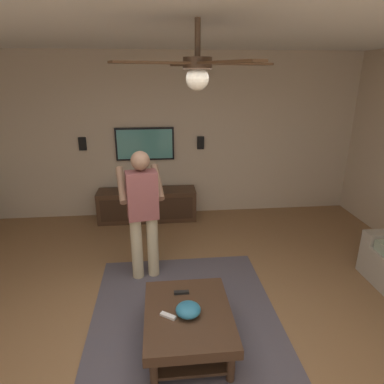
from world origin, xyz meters
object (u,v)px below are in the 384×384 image
at_px(tv, 145,144).
at_px(ceiling_fan, 199,68).
at_px(vase_round, 132,184).
at_px(wall_speaker_left, 201,143).
at_px(coffee_table, 188,321).
at_px(bowl, 188,310).
at_px(remote_black, 181,292).
at_px(remote_white, 168,316).
at_px(wall_speaker_right, 82,144).
at_px(media_console, 147,205).
at_px(person_standing, 143,209).

bearing_deg(tv, ceiling_fan, 9.06).
bearing_deg(vase_round, wall_speaker_left, -80.57).
height_order(coffee_table, tv, tv).
distance_m(bowl, remote_black, 0.31).
bearing_deg(tv, vase_round, -52.69).
height_order(bowl, wall_speaker_left, wall_speaker_left).
height_order(tv, wall_speaker_left, tv).
distance_m(bowl, ceiling_fan, 2.05).
relative_size(remote_white, remote_black, 1.00).
xyz_separation_m(bowl, wall_speaker_right, (3.29, 1.51, 0.89)).
bearing_deg(wall_speaker_right, coffee_table, -155.11).
bearing_deg(bowl, ceiling_fan, -119.53).
relative_size(media_console, tv, 1.69).
height_order(tv, bowl, tv).
bearing_deg(person_standing, remote_white, -179.08).
bearing_deg(remote_black, person_standing, -67.71).
relative_size(tv, ceiling_fan, 0.86).
xyz_separation_m(coffee_table, media_console, (3.00, 0.46, -0.02)).
relative_size(remote_black, ceiling_fan, 0.13).
xyz_separation_m(tv, person_standing, (-2.00, -0.02, -0.38)).
bearing_deg(media_console, tv, -180.00).
xyz_separation_m(person_standing, ceiling_fan, (-1.32, -0.51, 1.57)).
bearing_deg(vase_round, remote_white, -170.49).
relative_size(media_console, remote_white, 11.33).
relative_size(wall_speaker_left, ceiling_fan, 0.19).
bearing_deg(wall_speaker_left, vase_round, 99.43).
bearing_deg(remote_black, bowl, 97.34).
relative_size(coffee_table, tv, 0.99).
distance_m(coffee_table, media_console, 3.03).
bearing_deg(wall_speaker_right, media_console, -103.54).
xyz_separation_m(coffee_table, ceiling_fan, (-0.08, -0.07, 2.21)).
bearing_deg(tv, coffee_table, 8.00).
height_order(coffee_table, media_console, media_console).
bearing_deg(remote_black, vase_round, -76.51).
bearing_deg(person_standing, ceiling_fan, -168.94).
bearing_deg(person_standing, wall_speaker_right, 17.93).
xyz_separation_m(media_console, bowl, (-3.04, -0.45, 0.18)).
height_order(coffee_table, bowl, bowl).
distance_m(tv, remote_black, 3.13).
distance_m(person_standing, vase_round, 1.85).
distance_m(remote_white, wall_speaker_right, 3.68).
xyz_separation_m(coffee_table, vase_round, (3.05, 0.70, 0.36)).
xyz_separation_m(tv, wall_speaker_left, (0.01, -0.97, -0.00)).
height_order(person_standing, vase_round, person_standing).
xyz_separation_m(wall_speaker_left, ceiling_fan, (-3.33, 0.44, 1.19)).
bearing_deg(tv, media_console, 0.00).
distance_m(person_standing, remote_black, 1.17).
distance_m(person_standing, wall_speaker_right, 2.32).
xyz_separation_m(media_console, wall_speaker_left, (0.25, -0.97, 1.04)).
bearing_deg(ceiling_fan, coffee_table, 42.36).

